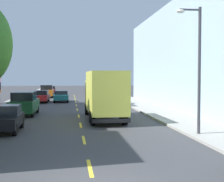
{
  "coord_description": "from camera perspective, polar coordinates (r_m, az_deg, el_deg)",
  "views": [
    {
      "loc": [
        -0.66,
        -8.98,
        3.14
      ],
      "look_at": [
        3.42,
        22.34,
        1.78
      ],
      "focal_mm": 51.47,
      "sensor_mm": 36.0,
      "label": 1
    }
  ],
  "objects": [
    {
      "name": "ground_plane",
      "position": [
        39.11,
        -6.44,
        -2.15
      ],
      "size": [
        160.0,
        160.0,
        0.0
      ],
      "primitive_type": "plane",
      "color": "#38383A"
    },
    {
      "name": "sidewalk_left",
      "position": [
        37.66,
        -17.26,
        -2.32
      ],
      "size": [
        3.2,
        120.0,
        0.14
      ],
      "primitive_type": "cube",
      "color": "#99968E",
      "rests_on": "ground_plane"
    },
    {
      "name": "sidewalk_right",
      "position": [
        37.91,
        4.42,
        -2.18
      ],
      "size": [
        3.2,
        120.0,
        0.14
      ],
      "primitive_type": "cube",
      "color": "#99968E",
      "rests_on": "ground_plane"
    },
    {
      "name": "lane_centerline_dashes",
      "position": [
        33.63,
        -6.27,
        -2.89
      ],
      "size": [
        0.14,
        47.2,
        0.01
      ],
      "color": "yellow",
      "rests_on": "ground_plane"
    },
    {
      "name": "apartment_block_opposite",
      "position": [
        32.4,
        19.0,
        5.85
      ],
      "size": [
        10.0,
        36.0,
        10.25
      ],
      "primitive_type": "cube",
      "color": "#9EB7CC",
      "rests_on": "ground_plane"
    },
    {
      "name": "street_lamp",
      "position": [
        17.51,
        14.8,
        5.25
      ],
      "size": [
        1.35,
        0.28,
        6.67
      ],
      "color": "#38383D",
      "rests_on": "sidewalk_right"
    },
    {
      "name": "delivery_box_truck",
      "position": [
        23.41,
        -1.38,
        -0.34
      ],
      "size": [
        2.51,
        8.04,
        3.55
      ],
      "color": "#D8D84C",
      "rests_on": "ground_plane"
    },
    {
      "name": "parked_hatchback_burgundy",
      "position": [
        59.38,
        -10.85,
        0.13
      ],
      "size": [
        1.79,
        4.02,
        1.5
      ],
      "color": "maroon",
      "rests_on": "ground_plane"
    },
    {
      "name": "parked_sedan_champagne",
      "position": [
        49.3,
        -1.5,
        -0.31
      ],
      "size": [
        1.86,
        4.52,
        1.43
      ],
      "color": "tan",
      "rests_on": "ground_plane"
    },
    {
      "name": "parked_hatchback_black",
      "position": [
        19.58,
        -18.47,
        -4.64
      ],
      "size": [
        1.8,
        4.02,
        1.5
      ],
      "color": "black",
      "rests_on": "ground_plane"
    },
    {
      "name": "parked_suv_orange",
      "position": [
        50.7,
        -11.5,
        -0.01
      ],
      "size": [
        2.01,
        4.83,
        1.93
      ],
      "color": "orange",
      "rests_on": "ground_plane"
    },
    {
      "name": "parked_wagon_red",
      "position": [
        41.06,
        -12.47,
        -0.85
      ],
      "size": [
        1.87,
        4.72,
        1.5
      ],
      "color": "#AD1E1E",
      "rests_on": "ground_plane"
    },
    {
      "name": "parked_suv_forest",
      "position": [
        27.61,
        -15.3,
        -2.09
      ],
      "size": [
        2.03,
        4.83,
        1.93
      ],
      "color": "#194C28",
      "rests_on": "ground_plane"
    },
    {
      "name": "parked_hatchback_white",
      "position": [
        59.26,
        -2.44,
        0.16
      ],
      "size": [
        1.81,
        4.03,
        1.5
      ],
      "color": "silver",
      "rests_on": "ground_plane"
    },
    {
      "name": "parked_pickup_silver",
      "position": [
        35.38,
        0.6,
        -1.28
      ],
      "size": [
        2.13,
        5.35,
        1.73
      ],
      "color": "#B2B5BA",
      "rests_on": "ground_plane"
    },
    {
      "name": "moving_teal_sedan",
      "position": [
        41.34,
        -8.99,
        -0.87
      ],
      "size": [
        1.8,
        4.5,
        1.43
      ],
      "color": "#195B60",
      "rests_on": "ground_plane"
    }
  ]
}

